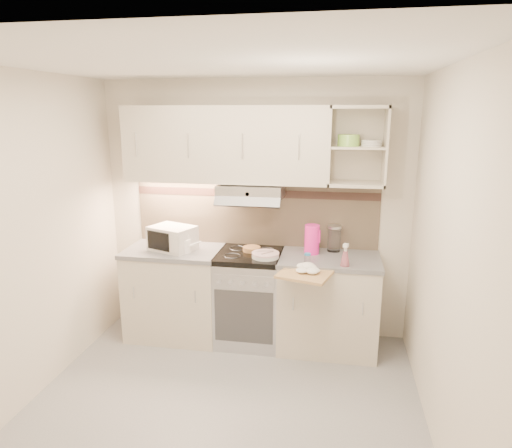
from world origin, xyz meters
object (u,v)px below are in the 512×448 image
(glass_jar, at_px, (334,238))
(watering_can, at_px, (185,245))
(plate_stack, at_px, (265,255))
(microwave, at_px, (173,238))
(electric_range, at_px, (250,297))
(spray_bottle, at_px, (345,257))
(pink_pitcher, at_px, (312,239))
(cutting_board, at_px, (305,274))

(glass_jar, bearing_deg, watering_can, -167.84)
(watering_can, relative_size, plate_stack, 0.94)
(plate_stack, bearing_deg, microwave, 174.46)
(electric_range, distance_m, glass_jar, 0.99)
(glass_jar, bearing_deg, spray_bottle, -76.55)
(electric_range, bearing_deg, glass_jar, 14.36)
(glass_jar, bearing_deg, plate_stack, -153.15)
(plate_stack, distance_m, pink_pitcher, 0.47)
(plate_stack, xyz_separation_m, glass_jar, (0.61, 0.31, 0.10))
(microwave, bearing_deg, plate_stack, 15.71)
(pink_pitcher, bearing_deg, microwave, -169.23)
(microwave, xyz_separation_m, cutting_board, (1.30, -0.38, -0.14))
(spray_bottle, bearing_deg, watering_can, -169.98)
(watering_can, xyz_separation_m, spray_bottle, (1.48, -0.12, 0.01))
(glass_jar, bearing_deg, cutting_board, -110.70)
(microwave, distance_m, cutting_board, 1.37)
(watering_can, bearing_deg, microwave, 154.59)
(glass_jar, xyz_separation_m, cutting_board, (-0.23, -0.60, -0.15))
(plate_stack, xyz_separation_m, pink_pitcher, (0.41, 0.19, 0.11))
(watering_can, xyz_separation_m, glass_jar, (1.38, 0.30, 0.05))
(spray_bottle, relative_size, cutting_board, 0.52)
(electric_range, relative_size, cutting_board, 2.18)
(microwave, relative_size, watering_can, 2.05)
(watering_can, distance_m, cutting_board, 1.20)
(microwave, distance_m, watering_can, 0.17)
(watering_can, relative_size, spray_bottle, 1.10)
(glass_jar, xyz_separation_m, spray_bottle, (0.10, -0.42, -0.04))
(microwave, bearing_deg, electric_range, 22.80)
(spray_bottle, bearing_deg, glass_jar, 118.19)
(watering_can, relative_size, glass_jar, 0.95)
(watering_can, relative_size, cutting_board, 0.57)
(microwave, distance_m, spray_bottle, 1.64)
(cutting_board, bearing_deg, electric_range, 159.70)
(plate_stack, bearing_deg, pink_pitcher, 25.26)
(watering_can, distance_m, plate_stack, 0.77)
(plate_stack, height_order, pink_pitcher, pink_pitcher)
(pink_pitcher, relative_size, spray_bottle, 1.28)
(microwave, xyz_separation_m, spray_bottle, (1.63, -0.20, -0.03))
(watering_can, bearing_deg, electric_range, 11.29)
(plate_stack, bearing_deg, watering_can, 179.13)
(electric_range, distance_m, watering_can, 0.80)
(plate_stack, height_order, cutting_board, plate_stack)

